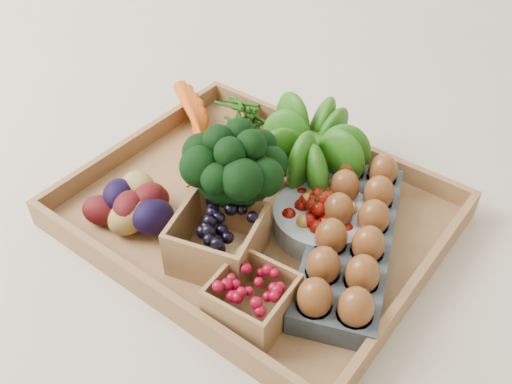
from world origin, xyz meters
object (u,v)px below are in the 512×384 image
Objects in this scene: tray at (256,216)px; egg_carton at (350,243)px; broccoli at (236,188)px; cherry_bowl at (321,220)px.

tray is 1.66× the size of egg_carton.
cherry_bowl is at bearing 26.45° from broccoli.
egg_carton is at bearing 13.78° from broccoli.
broccoli is 0.19m from egg_carton.
tray is at bearing -161.91° from cherry_bowl.
broccoli is 0.48× the size of egg_carton.
egg_carton is (0.18, 0.04, -0.04)m from broccoli.
broccoli is (-0.02, -0.03, 0.07)m from tray.
tray is at bearing 165.10° from egg_carton.
tray is 0.11m from cherry_bowl.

